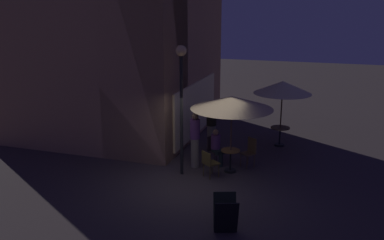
% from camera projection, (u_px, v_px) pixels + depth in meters
% --- Properties ---
extents(ground_plane, '(60.00, 60.00, 0.00)m').
position_uv_depth(ground_plane, '(197.00, 185.00, 12.57)').
color(ground_plane, '#3B3132').
extents(cafe_building, '(7.27, 7.78, 8.37)m').
position_uv_depth(cafe_building, '(125.00, 34.00, 15.85)').
color(cafe_building, tan).
rests_on(cafe_building, ground).
extents(street_lamp_near_corner, '(0.33, 0.33, 4.09)m').
position_uv_depth(street_lamp_near_corner, '(181.00, 85.00, 12.62)').
color(street_lamp_near_corner, black).
rests_on(street_lamp_near_corner, ground).
extents(menu_sandwich_board, '(0.79, 0.73, 0.89)m').
position_uv_depth(menu_sandwich_board, '(226.00, 214.00, 9.84)').
color(menu_sandwich_board, black).
rests_on(menu_sandwich_board, ground).
extents(cafe_table_0, '(0.73, 0.73, 0.73)m').
position_uv_depth(cafe_table_0, '(280.00, 132.00, 15.95)').
color(cafe_table_0, black).
rests_on(cafe_table_0, ground).
extents(cafe_table_1, '(0.61, 0.61, 0.74)m').
position_uv_depth(cafe_table_1, '(230.00, 157.00, 13.45)').
color(cafe_table_1, black).
rests_on(cafe_table_1, ground).
extents(patio_umbrella_0, '(2.15, 2.15, 2.51)m').
position_uv_depth(patio_umbrella_0, '(283.00, 88.00, 15.49)').
color(patio_umbrella_0, black).
rests_on(patio_umbrella_0, ground).
extents(patio_umbrella_1, '(2.60, 2.60, 2.50)m').
position_uv_depth(patio_umbrella_1, '(232.00, 103.00, 12.97)').
color(patio_umbrella_1, black).
rests_on(patio_umbrella_1, ground).
extents(cafe_chair_0, '(0.57, 0.57, 0.96)m').
position_uv_depth(cafe_chair_0, '(214.00, 147.00, 14.14)').
color(cafe_chair_0, '#282024').
rests_on(cafe_chair_0, ground).
extents(cafe_chair_1, '(0.60, 0.60, 0.86)m').
position_uv_depth(cafe_chair_1, '(209.00, 162.00, 12.96)').
color(cafe_chair_1, '#4E411B').
rests_on(cafe_chair_1, ground).
extents(cafe_chair_2, '(0.56, 0.56, 0.99)m').
position_uv_depth(cafe_chair_2, '(250.00, 150.00, 13.86)').
color(cafe_chair_2, brown).
rests_on(cafe_chair_2, ground).
extents(patron_seated_0, '(0.48, 0.51, 1.23)m').
position_uv_depth(patron_seated_0, '(217.00, 145.00, 13.99)').
color(patron_seated_0, black).
rests_on(patron_seated_0, ground).
extents(patron_standing_1, '(0.37, 0.37, 1.68)m').
position_uv_depth(patron_standing_1, '(211.00, 126.00, 15.63)').
color(patron_standing_1, slate).
rests_on(patron_standing_1, ground).
extents(patron_standing_2, '(0.33, 0.33, 1.86)m').
position_uv_depth(patron_standing_2, '(195.00, 140.00, 13.72)').
color(patron_standing_2, '#786C59').
rests_on(patron_standing_2, ground).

